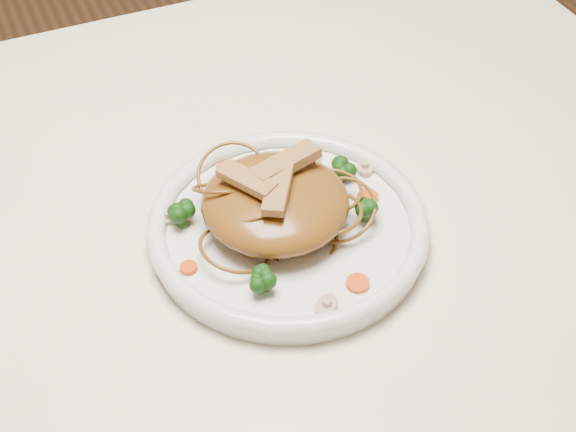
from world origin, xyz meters
name	(u,v)px	position (x,y,z in m)	size (l,w,h in m)	color
table	(214,257)	(0.00, 0.00, 0.65)	(1.20, 0.80, 0.75)	beige
plate	(288,231)	(0.05, -0.09, 0.76)	(0.28, 0.28, 0.02)	white
noodle_mound	(275,202)	(0.05, -0.08, 0.79)	(0.15, 0.15, 0.05)	brown
chicken_a	(286,163)	(0.06, -0.07, 0.83)	(0.07, 0.02, 0.01)	#A87B4F
chicken_b	(247,180)	(0.02, -0.07, 0.83)	(0.06, 0.02, 0.01)	#A87B4F
chicken_c	(278,188)	(0.04, -0.10, 0.83)	(0.07, 0.02, 0.01)	#A87B4F
broccoli_0	(342,169)	(0.14, -0.05, 0.78)	(0.02, 0.02, 0.03)	#123E0D
broccoli_1	(182,215)	(-0.04, -0.05, 0.78)	(0.02, 0.02, 0.03)	#123E0D
broccoli_2	(261,278)	(0.00, -0.16, 0.78)	(0.03, 0.03, 0.03)	#123E0D
broccoli_3	(366,205)	(0.13, -0.11, 0.78)	(0.03, 0.03, 0.03)	#123E0D
carrot_0	(303,160)	(0.11, -0.01, 0.77)	(0.02, 0.02, 0.01)	#E74208
carrot_1	(188,268)	(-0.06, -0.11, 0.77)	(0.02, 0.02, 0.01)	#E74208
carrot_2	(368,197)	(0.15, -0.09, 0.77)	(0.02, 0.02, 0.01)	#E74208
carrot_3	(225,168)	(0.03, 0.01, 0.77)	(0.02, 0.02, 0.01)	#E74208
carrot_4	(358,283)	(0.08, -0.19, 0.77)	(0.02, 0.02, 0.01)	#E74208
mushroom_0	(327,306)	(0.04, -0.21, 0.77)	(0.03, 0.03, 0.01)	beige
mushroom_1	(365,168)	(0.17, -0.05, 0.77)	(0.03, 0.03, 0.01)	beige
mushroom_2	(168,218)	(-0.05, -0.04, 0.77)	(0.02, 0.02, 0.01)	beige
mushroom_3	(313,155)	(0.12, -0.01, 0.77)	(0.02, 0.02, 0.01)	beige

